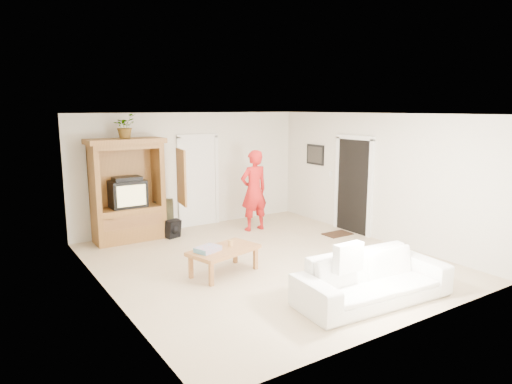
% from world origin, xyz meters
% --- Properties ---
extents(floor, '(6.00, 6.00, 0.00)m').
position_xyz_m(floor, '(0.00, 0.00, 0.00)').
color(floor, tan).
rests_on(floor, ground).
extents(ceiling, '(6.00, 6.00, 0.00)m').
position_xyz_m(ceiling, '(0.00, 0.00, 2.60)').
color(ceiling, white).
rests_on(ceiling, floor).
extents(wall_back, '(5.50, 0.00, 5.50)m').
position_xyz_m(wall_back, '(0.00, 3.00, 1.30)').
color(wall_back, silver).
rests_on(wall_back, floor).
extents(wall_front, '(5.50, 0.00, 5.50)m').
position_xyz_m(wall_front, '(0.00, -3.00, 1.30)').
color(wall_front, silver).
rests_on(wall_front, floor).
extents(wall_left, '(0.00, 6.00, 6.00)m').
position_xyz_m(wall_left, '(-2.75, 0.00, 1.30)').
color(wall_left, silver).
rests_on(wall_left, floor).
extents(wall_right, '(0.00, 6.00, 6.00)m').
position_xyz_m(wall_right, '(2.75, 0.00, 1.30)').
color(wall_right, silver).
rests_on(wall_right, floor).
extents(armoire, '(1.82, 1.14, 2.10)m').
position_xyz_m(armoire, '(-1.58, 2.66, 0.91)').
color(armoire, '#8F5E2C').
rests_on(armoire, floor).
extents(door_back, '(0.85, 0.05, 2.04)m').
position_xyz_m(door_back, '(0.15, 2.97, 1.02)').
color(door_back, white).
rests_on(door_back, floor).
extents(doorway_right, '(0.05, 0.90, 2.04)m').
position_xyz_m(doorway_right, '(2.73, 0.60, 1.02)').
color(doorway_right, black).
rests_on(doorway_right, floor).
extents(framed_picture, '(0.03, 0.60, 0.48)m').
position_xyz_m(framed_picture, '(2.73, 1.90, 1.60)').
color(framed_picture, black).
rests_on(framed_picture, wall_right).
extents(doormat, '(0.60, 0.40, 0.02)m').
position_xyz_m(doormat, '(2.30, 0.60, 0.01)').
color(doormat, '#382316').
rests_on(doormat, floor).
extents(plant, '(0.58, 0.57, 0.49)m').
position_xyz_m(plant, '(-1.60, 2.63, 2.34)').
color(plant, '#4C7238').
rests_on(plant, armoire).
extents(man, '(0.66, 0.43, 1.80)m').
position_xyz_m(man, '(0.99, 1.91, 0.90)').
color(man, red).
rests_on(man, floor).
extents(sofa, '(2.35, 1.07, 0.67)m').
position_xyz_m(sofa, '(0.32, -2.22, 0.33)').
color(sofa, white).
rests_on(sofa, floor).
extents(coffee_table, '(1.28, 0.91, 0.43)m').
position_xyz_m(coffee_table, '(-0.91, -0.12, 0.38)').
color(coffee_table, '#A47138').
rests_on(coffee_table, floor).
extents(towel, '(0.45, 0.39, 0.08)m').
position_xyz_m(towel, '(-1.21, -0.12, 0.47)').
color(towel, '#DF4A5F').
rests_on(towel, coffee_table).
extents(candle, '(0.08, 0.08, 0.10)m').
position_xyz_m(candle, '(-0.75, -0.07, 0.48)').
color(candle, tan).
rests_on(candle, coffee_table).
extents(backpack_black, '(0.34, 0.26, 0.37)m').
position_xyz_m(backpack_black, '(-0.79, 2.30, 0.19)').
color(backpack_black, black).
rests_on(backpack_black, floor).
extents(backpack_olive, '(0.46, 0.40, 0.74)m').
position_xyz_m(backpack_olive, '(-0.79, 2.76, 0.37)').
color(backpack_olive, '#47442B').
rests_on(backpack_olive, floor).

